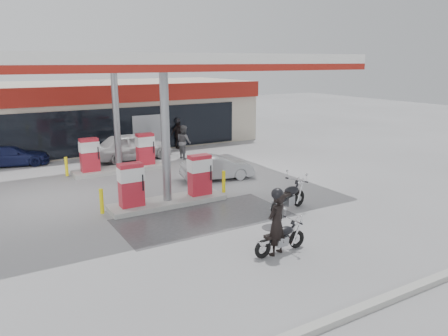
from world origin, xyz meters
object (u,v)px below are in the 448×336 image
Objects in this scene: biker_main at (276,224)px; biker_walking at (178,134)px; parked_motorcycle at (289,198)px; hatchback_silver at (217,168)px; sedan_white at (132,146)px; main_motorcycle at (281,239)px; parked_car_left at (11,156)px; pump_island_far at (119,157)px; attendant at (184,142)px; pump_island_near at (167,186)px.

biker_walking is at bearing -123.44° from biker_main.
parked_motorcycle is 5.18m from hatchback_silver.
sedan_white reaches higher than parked_motorcycle.
biker_walking is at bearing 0.10° from hatchback_silver.
main_motorcycle is 16.61m from parked_car_left.
main_motorcycle is at bearing -151.68° from parked_motorcycle.
biker_walking is at bearing -68.48° from sedan_white.
sedan_white is 1.17× the size of parked_car_left.
biker_main reaches higher than parked_motorcycle.
sedan_white is at bearing 85.95° from main_motorcycle.
attendant reaches higher than pump_island_far.
parked_car_left is at bearing 102.23° from parked_motorcycle.
pump_island_far is 11.70m from main_motorcycle.
biker_main is 13.05m from attendant.
parked_motorcycle reaches higher than parked_car_left.
parked_car_left is at bearing 107.15° from main_motorcycle.
biker_main is at bearing -121.24° from biker_walking.
pump_island_near is at bearing 146.87° from attendant.
biker_walking is at bearing 63.06° from pump_island_near.
biker_main is at bearing -178.96° from main_motorcycle.
pump_island_near is 10.97m from parked_car_left.
pump_island_far is at bearing 90.00° from pump_island_near.
main_motorcycle is at bearing 163.65° from attendant.
sedan_white is (0.58, 13.86, -0.17)m from biker_main.
pump_island_near is at bearing 166.99° from sedan_white.
pump_island_far is 2.49× the size of parked_motorcycle.
pump_island_far is at bearing 91.86° from parked_motorcycle.
main_motorcycle is at bearing -84.78° from pump_island_far.
parked_motorcycle is 0.47× the size of sedan_white.
main_motorcycle is 13.01m from attendant.
pump_island_near is 2.79× the size of biker_main.
pump_island_far reaches higher than parked_car_left.
sedan_white is at bearing -96.24° from parked_car_left.
attendant reaches higher than parked_motorcycle.
pump_island_near is 2.86× the size of biker_walking.
parked_motorcycle is 0.62× the size of hatchback_silver.
biker_walking is (4.98, 9.80, 0.19)m from pump_island_near.
parked_motorcycle is 1.10× the size of attendant.
biker_walking is at bearing 37.35° from pump_island_far.
hatchback_silver is at bearing -123.92° from parked_car_left.
parked_car_left is at bearing -89.62° from biker_main.
parked_car_left is at bearing 162.42° from biker_walking.
main_motorcycle is 8.20m from hatchback_silver.
attendant reaches higher than parked_car_left.
biker_main is 16.56m from parked_car_left.
attendant is 0.50× the size of parked_car_left.
pump_island_far reaches higher than main_motorcycle.
parked_car_left is 9.49m from biker_walking.
biker_main reaches higher than parked_car_left.
parked_car_left is (-5.96, 1.80, -0.20)m from sedan_white.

